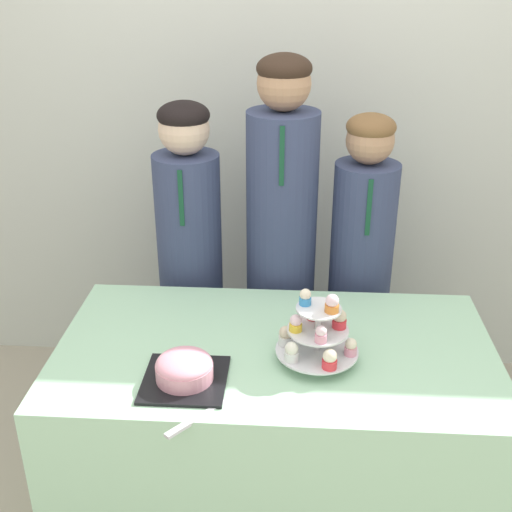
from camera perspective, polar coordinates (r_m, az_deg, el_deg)
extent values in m
cube|color=silver|center=(2.93, 2.70, 13.98)|extent=(9.00, 0.06, 2.70)
cube|color=#A8DBB2|center=(2.36, 1.62, -15.71)|extent=(1.44, 0.79, 0.75)
cube|color=black|center=(1.98, -6.33, -10.86)|extent=(0.25, 0.25, 0.01)
cylinder|color=pink|center=(1.97, -6.37, -10.15)|extent=(0.17, 0.17, 0.05)
ellipsoid|color=pink|center=(1.95, -6.41, -9.48)|extent=(0.17, 0.17, 0.06)
cube|color=silver|center=(1.88, -3.73, -13.28)|extent=(0.13, 0.15, 0.00)
cube|color=#B2B2B7|center=(1.81, -6.98, -15.08)|extent=(0.07, 0.07, 0.01)
cylinder|color=silver|center=(2.02, 5.50, -6.96)|extent=(0.02, 0.02, 0.19)
cylinder|color=silver|center=(2.05, 5.43, -8.34)|extent=(0.26, 0.26, 0.01)
cylinder|color=silver|center=(2.01, 5.52, -6.55)|extent=(0.19, 0.19, 0.01)
cylinder|color=silver|center=(1.97, 5.61, -4.68)|extent=(0.14, 0.14, 0.01)
cylinder|color=#E5333D|center=(1.97, 6.55, -9.48)|extent=(0.05, 0.05, 0.03)
sphere|color=#F4E5C6|center=(1.95, 6.59, -8.82)|extent=(0.04, 0.04, 0.04)
cylinder|color=pink|center=(2.03, 8.40, -8.33)|extent=(0.04, 0.04, 0.03)
sphere|color=#F4E5C6|center=(2.02, 8.44, -7.74)|extent=(0.04, 0.04, 0.04)
cylinder|color=pink|center=(2.11, 7.31, -6.86)|extent=(0.05, 0.05, 0.03)
sphere|color=beige|center=(2.10, 7.35, -6.22)|extent=(0.04, 0.04, 0.04)
cylinder|color=#3893DB|center=(2.13, 4.72, -6.45)|extent=(0.04, 0.04, 0.02)
sphere|color=beige|center=(2.12, 4.74, -5.92)|extent=(0.04, 0.04, 0.04)
cylinder|color=white|center=(2.06, 2.64, -7.49)|extent=(0.04, 0.04, 0.03)
sphere|color=beige|center=(2.04, 2.65, -6.81)|extent=(0.04, 0.04, 0.04)
cylinder|color=white|center=(1.99, 3.17, -8.88)|extent=(0.04, 0.04, 0.03)
sphere|color=white|center=(1.97, 3.19, -8.20)|extent=(0.04, 0.04, 0.04)
cylinder|color=yellow|center=(1.99, 3.55, -6.32)|extent=(0.04, 0.04, 0.02)
sphere|color=silver|center=(1.98, 3.56, -5.73)|extent=(0.04, 0.04, 0.04)
cylinder|color=pink|center=(1.94, 5.78, -7.25)|extent=(0.04, 0.04, 0.03)
sphere|color=silver|center=(1.93, 5.81, -6.65)|extent=(0.03, 0.03, 0.03)
cylinder|color=#E5333D|center=(2.02, 7.41, -5.96)|extent=(0.04, 0.04, 0.03)
sphere|color=beige|center=(2.01, 7.45, -5.32)|extent=(0.04, 0.04, 0.04)
cylinder|color=#E5333D|center=(2.06, 5.13, -5.15)|extent=(0.05, 0.05, 0.03)
sphere|color=silver|center=(2.04, 5.16, -4.47)|extent=(0.04, 0.04, 0.04)
cylinder|color=orange|center=(1.95, 6.75, -4.61)|extent=(0.04, 0.04, 0.02)
sphere|color=silver|center=(1.94, 6.79, -3.97)|extent=(0.04, 0.04, 0.04)
cylinder|color=#3893DB|center=(1.98, 4.39, -4.00)|extent=(0.04, 0.04, 0.02)
sphere|color=#F4E5C6|center=(1.97, 4.42, -3.42)|extent=(0.04, 0.04, 0.04)
cylinder|color=#384266|center=(2.74, -5.71, -3.41)|extent=(0.26, 0.26, 1.22)
sphere|color=beige|center=(2.48, -6.42, 11.12)|extent=(0.20, 0.20, 0.20)
ellipsoid|color=black|center=(2.47, -6.48, 12.34)|extent=(0.20, 0.20, 0.11)
cube|color=#14472D|center=(2.42, -6.68, 5.10)|extent=(0.02, 0.01, 0.22)
cylinder|color=#384266|center=(2.67, 2.15, -2.05)|extent=(0.28, 0.28, 1.40)
sphere|color=tan|center=(2.41, 2.46, 15.05)|extent=(0.20, 0.20, 0.20)
ellipsoid|color=#332319|center=(2.40, 2.49, 16.34)|extent=(0.20, 0.20, 0.11)
cube|color=#14472D|center=(2.33, 2.27, 8.84)|extent=(0.02, 0.01, 0.22)
cylinder|color=#384266|center=(2.73, 9.02, -4.04)|extent=(0.25, 0.25, 1.20)
sphere|color=tan|center=(2.47, 10.11, 10.11)|extent=(0.18, 0.18, 0.18)
ellipsoid|color=brown|center=(2.46, 10.20, 11.24)|extent=(0.19, 0.19, 0.10)
cube|color=#14472D|center=(2.42, 10.01, 4.23)|extent=(0.02, 0.01, 0.22)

